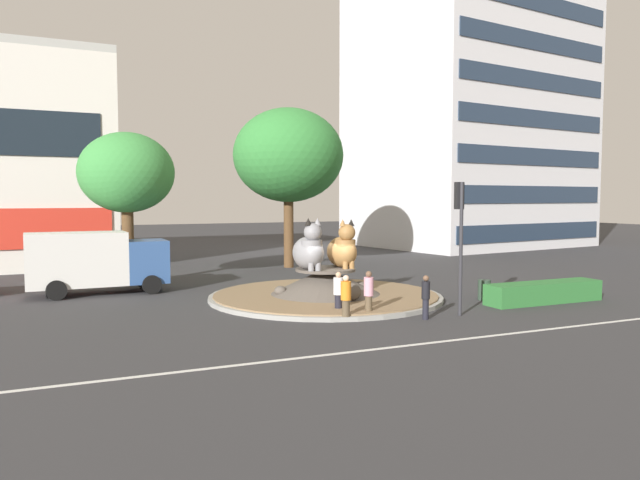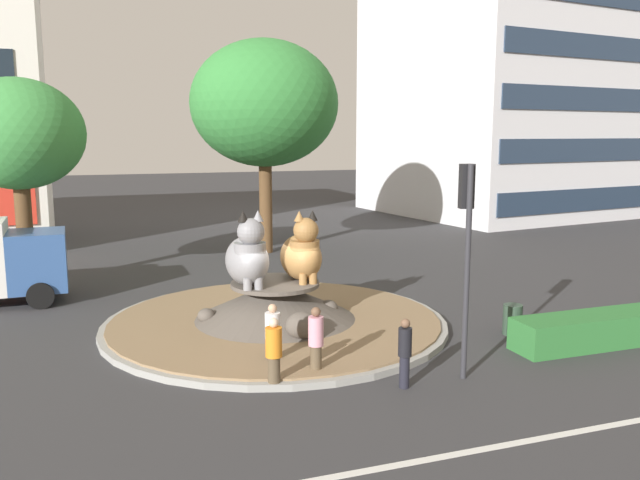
{
  "view_description": "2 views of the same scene",
  "coord_description": "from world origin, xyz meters",
  "px_view_note": "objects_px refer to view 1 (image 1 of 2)",
  "views": [
    {
      "loc": [
        -11.31,
        -24.86,
        4.59
      ],
      "look_at": [
        -0.18,
        0.2,
        2.66
      ],
      "focal_mm": 34.18,
      "sensor_mm": 36.0,
      "label": 1
    },
    {
      "loc": [
        -5.13,
        -18.71,
        5.88
      ],
      "look_at": [
        1.58,
        0.33,
        2.56
      ],
      "focal_mm": 36.39,
      "sensor_mm": 36.0,
      "label": 2
    }
  ],
  "objects_px": {
    "second_tree_near_tower": "(127,174)",
    "pedestrian_pink_shirt": "(369,293)",
    "pedestrian_black_shirt": "(426,296)",
    "pedestrian_white_shirt": "(338,292)",
    "cat_statue_tabby": "(343,250)",
    "broadleaf_tree_behind_island": "(288,156)",
    "cat_statue_grey": "(309,251)",
    "delivery_box_truck": "(96,260)",
    "office_tower": "(468,111)",
    "litter_bin": "(484,290)",
    "pedestrian_orange_shirt": "(346,297)",
    "traffic_light_mast": "(460,223)"
  },
  "relations": [
    {
      "from": "cat_statue_grey",
      "to": "broadleaf_tree_behind_island",
      "type": "bearing_deg",
      "value": 162.97
    },
    {
      "from": "traffic_light_mast",
      "to": "delivery_box_truck",
      "type": "height_order",
      "value": "traffic_light_mast"
    },
    {
      "from": "office_tower",
      "to": "pedestrian_white_shirt",
      "type": "height_order",
      "value": "office_tower"
    },
    {
      "from": "pedestrian_black_shirt",
      "to": "pedestrian_white_shirt",
      "type": "bearing_deg",
      "value": 98.76
    },
    {
      "from": "traffic_light_mast",
      "to": "pedestrian_black_shirt",
      "type": "xyz_separation_m",
      "value": [
        -1.65,
        -0.18,
        -2.71
      ]
    },
    {
      "from": "traffic_light_mast",
      "to": "office_tower",
      "type": "relative_size",
      "value": 0.2
    },
    {
      "from": "pedestrian_white_shirt",
      "to": "delivery_box_truck",
      "type": "relative_size",
      "value": 0.26
    },
    {
      "from": "cat_statue_grey",
      "to": "pedestrian_orange_shirt",
      "type": "bearing_deg",
      "value": -6.37
    },
    {
      "from": "litter_bin",
      "to": "pedestrian_pink_shirt",
      "type": "bearing_deg",
      "value": -168.41
    },
    {
      "from": "pedestrian_orange_shirt",
      "to": "litter_bin",
      "type": "xyz_separation_m",
      "value": [
        7.77,
        1.72,
        -0.45
      ]
    },
    {
      "from": "second_tree_near_tower",
      "to": "pedestrian_orange_shirt",
      "type": "xyz_separation_m",
      "value": [
        6.25,
        -12.91,
        -4.91
      ]
    },
    {
      "from": "pedestrian_white_shirt",
      "to": "pedestrian_orange_shirt",
      "type": "bearing_deg",
      "value": 47.56
    },
    {
      "from": "cat_statue_grey",
      "to": "pedestrian_black_shirt",
      "type": "xyz_separation_m",
      "value": [
        2.38,
        -5.63,
        -1.34
      ]
    },
    {
      "from": "pedestrian_orange_shirt",
      "to": "second_tree_near_tower",
      "type": "bearing_deg",
      "value": -103.46
    },
    {
      "from": "broadleaf_tree_behind_island",
      "to": "pedestrian_pink_shirt",
      "type": "xyz_separation_m",
      "value": [
        -3.18,
        -16.82,
        -6.35
      ]
    },
    {
      "from": "second_tree_near_tower",
      "to": "litter_bin",
      "type": "height_order",
      "value": "second_tree_near_tower"
    },
    {
      "from": "second_tree_near_tower",
      "to": "pedestrian_black_shirt",
      "type": "bearing_deg",
      "value": -56.47
    },
    {
      "from": "pedestrian_white_shirt",
      "to": "litter_bin",
      "type": "relative_size",
      "value": 1.86
    },
    {
      "from": "second_tree_near_tower",
      "to": "delivery_box_truck",
      "type": "xyz_separation_m",
      "value": [
        -1.76,
        -2.41,
        -4.21
      ]
    },
    {
      "from": "litter_bin",
      "to": "office_tower",
      "type": "bearing_deg",
      "value": 53.96
    },
    {
      "from": "litter_bin",
      "to": "cat_statue_tabby",
      "type": "bearing_deg",
      "value": 150.32
    },
    {
      "from": "cat_statue_grey",
      "to": "pedestrian_black_shirt",
      "type": "height_order",
      "value": "cat_statue_grey"
    },
    {
      "from": "cat_statue_grey",
      "to": "traffic_light_mast",
      "type": "bearing_deg",
      "value": 36.4
    },
    {
      "from": "second_tree_near_tower",
      "to": "litter_bin",
      "type": "relative_size",
      "value": 8.82
    },
    {
      "from": "cat_statue_grey",
      "to": "pedestrian_black_shirt",
      "type": "bearing_deg",
      "value": 22.84
    },
    {
      "from": "pedestrian_black_shirt",
      "to": "delivery_box_truck",
      "type": "height_order",
      "value": "delivery_box_truck"
    },
    {
      "from": "cat_statue_tabby",
      "to": "delivery_box_truck",
      "type": "distance_m",
      "value": 11.73
    },
    {
      "from": "cat_statue_tabby",
      "to": "pedestrian_black_shirt",
      "type": "xyz_separation_m",
      "value": [
        0.64,
        -5.77,
        -1.31
      ]
    },
    {
      "from": "second_tree_near_tower",
      "to": "pedestrian_pink_shirt",
      "type": "xyz_separation_m",
      "value": [
        7.41,
        -12.55,
        -4.87
      ]
    },
    {
      "from": "second_tree_near_tower",
      "to": "delivery_box_truck",
      "type": "bearing_deg",
      "value": -126.18
    },
    {
      "from": "office_tower",
      "to": "cat_statue_tabby",
      "type": "bearing_deg",
      "value": -145.1
    },
    {
      "from": "broadleaf_tree_behind_island",
      "to": "pedestrian_orange_shirt",
      "type": "bearing_deg",
      "value": -104.15
    },
    {
      "from": "pedestrian_orange_shirt",
      "to": "pedestrian_black_shirt",
      "type": "bearing_deg",
      "value": 123.42
    },
    {
      "from": "pedestrian_orange_shirt",
      "to": "pedestrian_black_shirt",
      "type": "relative_size",
      "value": 1.03
    },
    {
      "from": "cat_statue_tabby",
      "to": "broadleaf_tree_behind_island",
      "type": "xyz_separation_m",
      "value": [
        2.07,
        12.32,
        5.08
      ]
    },
    {
      "from": "traffic_light_mast",
      "to": "litter_bin",
      "type": "bearing_deg",
      "value": -42.63
    },
    {
      "from": "cat_statue_tabby",
      "to": "broadleaf_tree_behind_island",
      "type": "distance_m",
      "value": 13.48
    },
    {
      "from": "cat_statue_grey",
      "to": "pedestrian_pink_shirt",
      "type": "height_order",
      "value": "cat_statue_grey"
    },
    {
      "from": "cat_statue_grey",
      "to": "broadleaf_tree_behind_island",
      "type": "xyz_separation_m",
      "value": [
        3.81,
        12.45,
        5.05
      ]
    },
    {
      "from": "office_tower",
      "to": "litter_bin",
      "type": "bearing_deg",
      "value": -134.37
    },
    {
      "from": "office_tower",
      "to": "delivery_box_truck",
      "type": "xyz_separation_m",
      "value": [
        -34.96,
        -17.57,
        -11.27
      ]
    },
    {
      "from": "cat_statue_tabby",
      "to": "traffic_light_mast",
      "type": "xyz_separation_m",
      "value": [
        2.29,
        -5.59,
        1.4
      ]
    },
    {
      "from": "cat_statue_grey",
      "to": "second_tree_near_tower",
      "type": "xyz_separation_m",
      "value": [
        -6.78,
        8.18,
        3.58
      ]
    },
    {
      "from": "pedestrian_orange_shirt",
      "to": "pedestrian_white_shirt",
      "type": "xyz_separation_m",
      "value": [
        0.35,
        1.36,
        -0.03
      ]
    },
    {
      "from": "pedestrian_pink_shirt",
      "to": "pedestrian_black_shirt",
      "type": "relative_size",
      "value": 1.06
    },
    {
      "from": "office_tower",
      "to": "delivery_box_truck",
      "type": "height_order",
      "value": "office_tower"
    },
    {
      "from": "pedestrian_white_shirt",
      "to": "pedestrian_black_shirt",
      "type": "xyz_separation_m",
      "value": [
        2.56,
        -2.26,
        0.02
      ]
    },
    {
      "from": "second_tree_near_tower",
      "to": "pedestrian_black_shirt",
      "type": "height_order",
      "value": "second_tree_near_tower"
    },
    {
      "from": "traffic_light_mast",
      "to": "pedestrian_pink_shirt",
      "type": "bearing_deg",
      "value": 82.45
    },
    {
      "from": "cat_statue_tabby",
      "to": "pedestrian_orange_shirt",
      "type": "bearing_deg",
      "value": -24.7
    }
  ]
}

